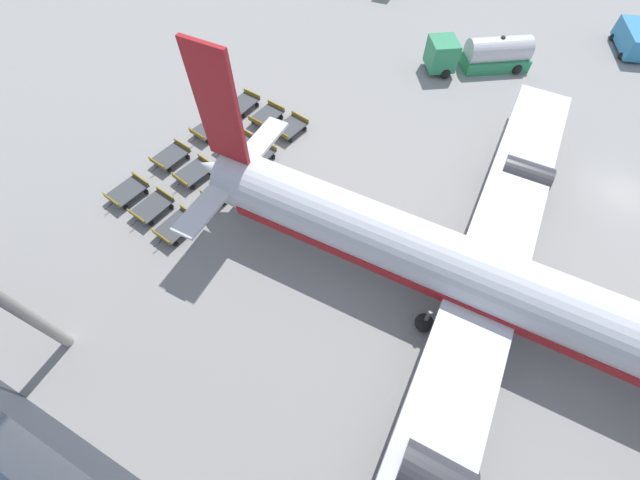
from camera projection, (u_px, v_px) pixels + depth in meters
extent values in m
plane|color=gray|center=(624.00, 194.00, 28.51)|extent=(500.00, 500.00, 0.00)
cylinder|color=silver|center=(519.00, 292.00, 20.76)|extent=(3.98, 37.34, 3.63)
cone|color=silver|center=(227.00, 174.00, 25.49)|extent=(3.49, 4.39, 3.45)
cube|color=red|center=(218.00, 107.00, 20.82)|extent=(0.31, 2.73, 7.20)
cube|color=silver|center=(235.00, 172.00, 24.85)|extent=(10.96, 1.62, 0.24)
cube|color=silver|center=(485.00, 288.00, 21.82)|extent=(39.12, 4.17, 0.44)
cylinder|color=#333338|center=(432.00, 479.00, 17.43)|extent=(2.79, 3.20, 2.76)
cylinder|color=#333338|center=(522.00, 180.00, 27.34)|extent=(2.79, 3.20, 2.76)
cube|color=red|center=(514.00, 297.00, 21.29)|extent=(4.02, 33.61, 0.65)
cylinder|color=#56565B|center=(427.00, 317.00, 21.79)|extent=(0.24, 0.24, 1.60)
sphere|color=black|center=(424.00, 323.00, 22.45)|extent=(1.08, 1.08, 1.08)
cylinder|color=#56565B|center=(455.00, 245.00, 24.47)|extent=(0.24, 0.24, 1.60)
sphere|color=black|center=(452.00, 251.00, 25.14)|extent=(1.08, 1.08, 1.08)
cube|color=#2D8C5B|center=(442.00, 54.00, 35.65)|extent=(3.52, 3.44, 2.46)
cube|color=#2D8C5B|center=(494.00, 61.00, 36.87)|extent=(5.54, 6.45, 1.09)
cylinder|color=silver|center=(498.00, 50.00, 35.95)|extent=(5.06, 5.99, 2.28)
sphere|color=#333338|center=(503.00, 38.00, 35.01)|extent=(0.44, 0.44, 0.44)
sphere|color=black|center=(438.00, 58.00, 37.35)|extent=(0.90, 0.90, 0.90)
sphere|color=black|center=(445.00, 74.00, 35.95)|extent=(0.90, 0.90, 0.90)
sphere|color=black|center=(507.00, 54.00, 37.75)|extent=(0.90, 0.90, 0.90)
sphere|color=black|center=(517.00, 69.00, 36.35)|extent=(0.90, 0.90, 0.90)
cube|color=teal|center=(633.00, 38.00, 37.90)|extent=(5.58, 3.59, 1.85)
cube|color=#1E232D|center=(629.00, 21.00, 39.02)|extent=(0.62, 1.71, 0.65)
sphere|color=black|center=(633.00, 39.00, 39.47)|extent=(0.60, 0.60, 0.60)
sphere|color=black|center=(613.00, 37.00, 39.66)|extent=(0.60, 0.60, 0.60)
sphere|color=black|center=(621.00, 56.00, 37.81)|extent=(0.60, 0.60, 0.60)
cube|color=#424449|center=(243.00, 103.00, 33.42)|extent=(2.78, 2.09, 0.10)
cube|color=olive|center=(232.00, 109.00, 32.68)|extent=(0.30, 1.79, 0.32)
cube|color=olive|center=(252.00, 94.00, 33.82)|extent=(0.30, 1.79, 0.32)
cube|color=#333338|center=(230.00, 115.00, 32.78)|extent=(0.70, 0.15, 0.06)
sphere|color=black|center=(230.00, 109.00, 33.56)|extent=(0.36, 0.36, 0.36)
sphere|color=black|center=(243.00, 116.00, 33.08)|extent=(0.36, 0.36, 0.36)
sphere|color=black|center=(244.00, 98.00, 34.38)|extent=(0.36, 0.36, 0.36)
sphere|color=black|center=(257.00, 105.00, 33.90)|extent=(0.36, 0.36, 0.36)
cube|color=#424449|center=(209.00, 128.00, 31.68)|extent=(2.88, 2.27, 0.10)
cube|color=olive|center=(197.00, 134.00, 30.97)|extent=(0.44, 1.77, 0.32)
cube|color=olive|center=(220.00, 118.00, 32.04)|extent=(0.44, 1.77, 0.32)
cube|color=#333338|center=(194.00, 140.00, 31.08)|extent=(0.70, 0.20, 0.06)
sphere|color=black|center=(195.00, 133.00, 31.87)|extent=(0.36, 0.36, 0.36)
sphere|color=black|center=(208.00, 141.00, 31.34)|extent=(0.36, 0.36, 0.36)
sphere|color=black|center=(212.00, 122.00, 32.65)|extent=(0.36, 0.36, 0.36)
sphere|color=black|center=(225.00, 130.00, 32.11)|extent=(0.36, 0.36, 0.36)
cube|color=#424449|center=(171.00, 156.00, 29.92)|extent=(2.83, 2.19, 0.10)
cube|color=olive|center=(157.00, 163.00, 29.20)|extent=(0.37, 1.78, 0.32)
cube|color=olive|center=(182.00, 145.00, 30.30)|extent=(0.37, 1.78, 0.32)
cube|color=#333338|center=(154.00, 169.00, 29.30)|extent=(0.70, 0.17, 0.06)
sphere|color=black|center=(156.00, 162.00, 30.09)|extent=(0.36, 0.36, 0.36)
sphere|color=black|center=(170.00, 170.00, 29.58)|extent=(0.36, 0.36, 0.36)
sphere|color=black|center=(174.00, 149.00, 30.88)|extent=(0.36, 0.36, 0.36)
sphere|color=black|center=(188.00, 157.00, 30.37)|extent=(0.36, 0.36, 0.36)
cube|color=#424449|center=(127.00, 191.00, 27.96)|extent=(2.84, 2.20, 0.10)
cube|color=olive|center=(111.00, 200.00, 27.23)|extent=(0.38, 1.78, 0.32)
cube|color=olive|center=(140.00, 179.00, 28.33)|extent=(0.38, 1.78, 0.32)
cube|color=#333338|center=(109.00, 206.00, 27.33)|extent=(0.70, 0.18, 0.06)
sphere|color=black|center=(112.00, 197.00, 28.12)|extent=(0.36, 0.36, 0.36)
sphere|color=black|center=(126.00, 207.00, 27.61)|extent=(0.36, 0.36, 0.36)
sphere|color=black|center=(133.00, 182.00, 28.92)|extent=(0.36, 0.36, 0.36)
sphere|color=black|center=(146.00, 192.00, 28.40)|extent=(0.36, 0.36, 0.36)
cube|color=#424449|center=(267.00, 115.00, 32.54)|extent=(2.81, 2.16, 0.10)
cube|color=olive|center=(256.00, 121.00, 31.81)|extent=(0.35, 1.78, 0.32)
cube|color=olive|center=(276.00, 106.00, 32.92)|extent=(0.35, 1.78, 0.32)
cube|color=#333338|center=(254.00, 127.00, 31.91)|extent=(0.70, 0.16, 0.06)
sphere|color=black|center=(253.00, 121.00, 32.70)|extent=(0.36, 0.36, 0.36)
sphere|color=black|center=(267.00, 128.00, 32.19)|extent=(0.36, 0.36, 0.36)
sphere|color=black|center=(267.00, 110.00, 33.50)|extent=(0.36, 0.36, 0.36)
sphere|color=black|center=(281.00, 117.00, 33.00)|extent=(0.36, 0.36, 0.36)
cube|color=#424449|center=(234.00, 142.00, 30.79)|extent=(2.88, 2.26, 0.10)
cube|color=olive|center=(221.00, 148.00, 30.08)|extent=(0.43, 1.77, 0.32)
cube|color=olive|center=(244.00, 131.00, 31.15)|extent=(0.43, 1.77, 0.32)
cube|color=#333338|center=(218.00, 154.00, 30.18)|extent=(0.70, 0.20, 0.06)
sphere|color=black|center=(219.00, 147.00, 30.98)|extent=(0.36, 0.36, 0.36)
sphere|color=black|center=(233.00, 156.00, 30.44)|extent=(0.36, 0.36, 0.36)
sphere|color=black|center=(236.00, 135.00, 31.75)|extent=(0.36, 0.36, 0.36)
sphere|color=black|center=(249.00, 143.00, 31.22)|extent=(0.36, 0.36, 0.36)
cube|color=#424449|center=(194.00, 172.00, 28.98)|extent=(2.90, 2.29, 0.10)
cube|color=olive|center=(180.00, 180.00, 28.28)|extent=(0.46, 1.77, 0.32)
cube|color=olive|center=(206.00, 161.00, 29.34)|extent=(0.46, 1.77, 0.32)
cube|color=#333338|center=(177.00, 186.00, 28.39)|extent=(0.70, 0.21, 0.06)
sphere|color=black|center=(179.00, 177.00, 29.18)|extent=(0.36, 0.36, 0.36)
sphere|color=black|center=(192.00, 187.00, 28.64)|extent=(0.36, 0.36, 0.36)
sphere|color=black|center=(198.00, 164.00, 29.95)|extent=(0.36, 0.36, 0.36)
sphere|color=black|center=(211.00, 173.00, 29.40)|extent=(0.36, 0.36, 0.36)
cube|color=#424449|center=(152.00, 207.00, 27.17)|extent=(2.81, 2.15, 0.10)
cube|color=olive|center=(137.00, 216.00, 26.44)|extent=(0.34, 1.78, 0.32)
cube|color=olive|center=(165.00, 193.00, 27.55)|extent=(0.34, 1.78, 0.32)
cube|color=#333338|center=(134.00, 223.00, 26.53)|extent=(0.70, 0.16, 0.06)
sphere|color=black|center=(137.00, 213.00, 27.32)|extent=(0.36, 0.36, 0.36)
sphere|color=black|center=(151.00, 223.00, 26.82)|extent=(0.36, 0.36, 0.36)
sphere|color=black|center=(157.00, 197.00, 28.13)|extent=(0.36, 0.36, 0.36)
sphere|color=black|center=(171.00, 207.00, 27.63)|extent=(0.36, 0.36, 0.36)
cube|color=#424449|center=(290.00, 127.00, 31.75)|extent=(2.87, 2.26, 0.10)
cube|color=olive|center=(280.00, 133.00, 31.04)|extent=(0.43, 1.77, 0.32)
cube|color=olive|center=(300.00, 117.00, 32.12)|extent=(0.43, 1.77, 0.32)
cube|color=#333338|center=(277.00, 139.00, 31.14)|extent=(0.70, 0.20, 0.06)
sphere|color=black|center=(276.00, 132.00, 31.93)|extent=(0.36, 0.36, 0.36)
sphere|color=black|center=(290.00, 140.00, 31.40)|extent=(0.36, 0.36, 0.36)
sphere|color=black|center=(291.00, 121.00, 32.71)|extent=(0.36, 0.36, 0.36)
sphere|color=black|center=(305.00, 129.00, 32.18)|extent=(0.36, 0.36, 0.36)
cube|color=#424449|center=(257.00, 156.00, 29.93)|extent=(2.79, 2.11, 0.10)
cube|color=olive|center=(246.00, 163.00, 29.19)|extent=(0.31, 1.79, 0.32)
cube|color=olive|center=(267.00, 144.00, 30.32)|extent=(0.31, 1.79, 0.32)
cube|color=#333338|center=(243.00, 170.00, 29.29)|extent=(0.70, 0.15, 0.06)
sphere|color=black|center=(243.00, 162.00, 30.07)|extent=(0.36, 0.36, 0.36)
sphere|color=black|center=(258.00, 170.00, 29.58)|extent=(0.36, 0.36, 0.36)
sphere|color=black|center=(258.00, 148.00, 30.89)|extent=(0.36, 0.36, 0.36)
sphere|color=black|center=(273.00, 156.00, 30.40)|extent=(0.36, 0.36, 0.36)
cube|color=#424449|center=(222.00, 188.00, 28.13)|extent=(2.74, 2.04, 0.10)
cube|color=olive|center=(210.00, 197.00, 27.38)|extent=(0.26, 1.79, 0.32)
cube|color=olive|center=(233.00, 175.00, 28.53)|extent=(0.26, 1.79, 0.32)
cube|color=#333338|center=(207.00, 204.00, 27.47)|extent=(0.70, 0.13, 0.06)
sphere|color=black|center=(207.00, 195.00, 28.25)|extent=(0.36, 0.36, 0.36)
sphere|color=black|center=(223.00, 204.00, 27.79)|extent=(0.36, 0.36, 0.36)
sphere|color=black|center=(224.00, 179.00, 29.09)|extent=(0.36, 0.36, 0.36)
sphere|color=black|center=(239.00, 188.00, 28.62)|extent=(0.36, 0.36, 0.36)
cube|color=#424449|center=(176.00, 226.00, 26.24)|extent=(2.82, 2.17, 0.10)
cube|color=olive|center=(161.00, 237.00, 25.51)|extent=(0.36, 1.78, 0.32)
cube|color=olive|center=(189.00, 212.00, 26.63)|extent=(0.36, 1.78, 0.32)
cube|color=#333338|center=(158.00, 243.00, 25.61)|extent=(0.70, 0.17, 0.06)
sphere|color=black|center=(160.00, 232.00, 26.40)|extent=(0.36, 0.36, 0.36)
sphere|color=black|center=(175.00, 244.00, 25.90)|extent=(0.36, 0.36, 0.36)
sphere|color=black|center=(180.00, 215.00, 27.21)|extent=(0.36, 0.36, 0.36)
sphere|color=black|center=(196.00, 226.00, 26.70)|extent=(0.36, 0.36, 0.36)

